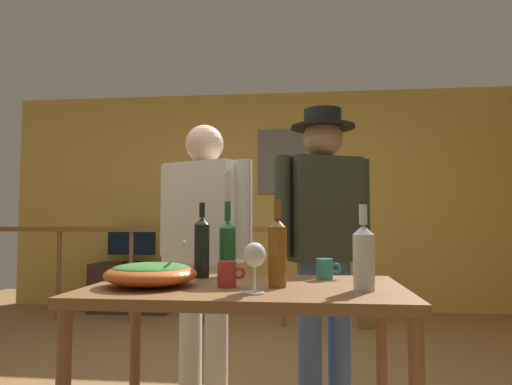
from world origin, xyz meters
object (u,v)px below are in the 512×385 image
Objects in this scene: framed_picture at (283,161)px; wine_bottle_clear at (364,256)px; flat_screen_tv at (132,243)px; mug_teal at (325,269)px; person_standing_right at (324,229)px; serving_table at (246,307)px; tv_console at (132,287)px; salad_bowl at (151,273)px; stair_railing at (224,257)px; wine_glass at (255,257)px; mug_red at (228,274)px; wine_bottle_dark at (202,246)px; wine_bottle_amber at (277,251)px; wine_bottle_green at (227,247)px; person_standing_left at (204,237)px.

wine_bottle_clear is (0.46, -3.66, -0.83)m from framed_picture.
flat_screen_tv is 3.67m from mug_teal.
serving_table is at bearing 41.73° from person_standing_right.
mug_teal is (2.06, -3.07, 0.55)m from tv_console.
salad_bowl is at bearing -158.28° from mug_teal.
stair_railing reaches higher than wine_glass.
mug_red is at bearing -63.38° from tv_console.
wine_glass is (1.80, -3.46, 0.12)m from flat_screen_tv.
wine_bottle_dark reaches higher than wine_bottle_clear.
wine_bottle_amber is at bearing -60.69° from tv_console.
wine_glass is (1.80, -3.49, 0.64)m from tv_console.
framed_picture is 3.74m from mug_red.
wine_bottle_clear is 0.68m from wine_bottle_green.
tv_console is 2.96m from person_standing_left.
person_standing_left is (1.40, -2.49, 0.16)m from flat_screen_tv.
person_standing_right reaches higher than salad_bowl.
flat_screen_tv is 2.86m from person_standing_left.
tv_console is 2.65× the size of wine_bottle_amber.
wine_bottle_green is 3.18× the size of mug_teal.
flat_screen_tv is 3.79m from wine_bottle_amber.
wine_glass is 1.01m from person_standing_right.
person_standing_left is at bearing 112.40° from wine_glass.
salad_bowl is 0.46m from wine_glass.
mug_teal is 0.47m from mug_red.
tv_console is 3.78m from mug_red.
person_standing_right is at bearing -50.16° from flat_screen_tv.
wine_bottle_amber reaches higher than salad_bowl.
stair_railing reaches higher than serving_table.
mug_red reaches higher than tv_console.
mug_teal is at bearing 33.16° from serving_table.
person_standing_right is (-0.11, 0.85, 0.08)m from wine_bottle_clear.
wine_bottle_amber is at bearing 66.82° from wine_glass.
wine_bottle_clear is at bearing -3.76° from mug_red.
serving_table is (1.74, -3.25, -0.09)m from flat_screen_tv.
mug_teal is at bearing -55.83° from flat_screen_tv.
wine_bottle_dark is 0.44m from wine_bottle_amber.
wine_bottle_clear is at bearing -69.99° from stair_railing.
salad_bowl reaches higher than flat_screen_tv.
person_standing_right is at bearing 43.48° from wine_bottle_dark.
stair_railing is 11.77× the size of wine_bottle_dark.
person_standing_right is at bearing 63.57° from mug_red.
wine_bottle_green is at bearing 22.08° from person_standing_right.
framed_picture is at bearing 56.16° from stair_railing.
wine_bottle_dark is at bearing 125.60° from person_standing_left.
person_standing_right reaches higher than wine_glass.
stair_railing is at bearing 101.95° from serving_table.
framed_picture is 3.40m from wine_bottle_green.
serving_table is 0.37m from wine_bottle_green.
mug_teal is at bearing -0.28° from wine_bottle_dark.
mug_red reaches higher than mug_teal.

